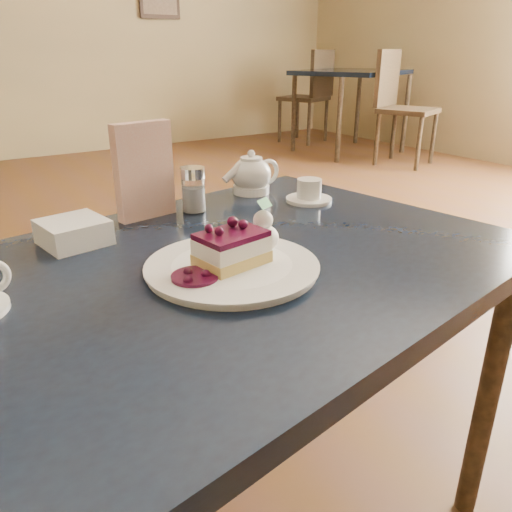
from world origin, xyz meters
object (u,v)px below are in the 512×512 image
cheesecake_slice (232,249)px  tea_set (263,179)px  main_table (216,300)px  dessert_plate (232,267)px  bg_table_far_right (347,144)px

cheesecake_slice → tea_set: tea_set is taller
main_table → cheesecake_slice: size_ratio=9.94×
main_table → dessert_plate: size_ratio=4.33×
bg_table_far_right → main_table: bearing=-156.6°
main_table → tea_set: bearing=36.1°
main_table → bg_table_far_right: bearing=34.7°
main_table → tea_set: 0.45m
cheesecake_slice → main_table: bearing=90.0°
dessert_plate → tea_set: 0.47m
cheesecake_slice → dessert_plate: bearing=-54.1°
dessert_plate → tea_set: tea_set is taller
main_table → tea_set: tea_set is taller
main_table → dessert_plate: (0.01, -0.04, 0.08)m
dessert_plate → bg_table_far_right: (3.43, 3.33, -0.61)m
main_table → cheesecake_slice: bearing=-90.0°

